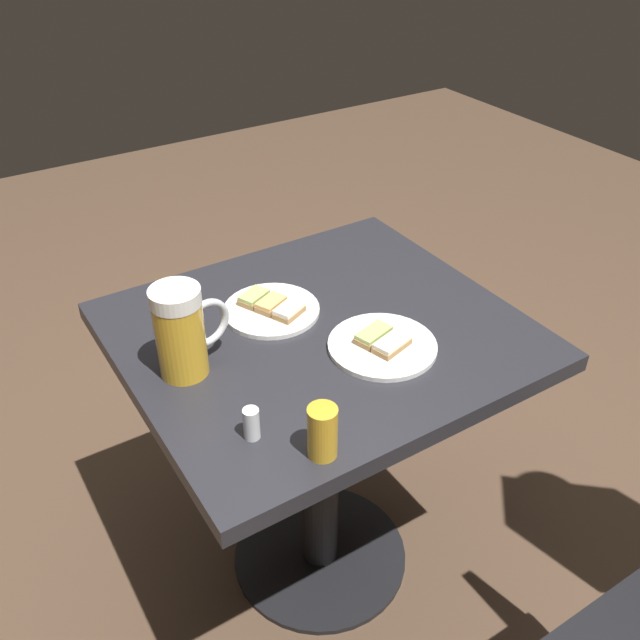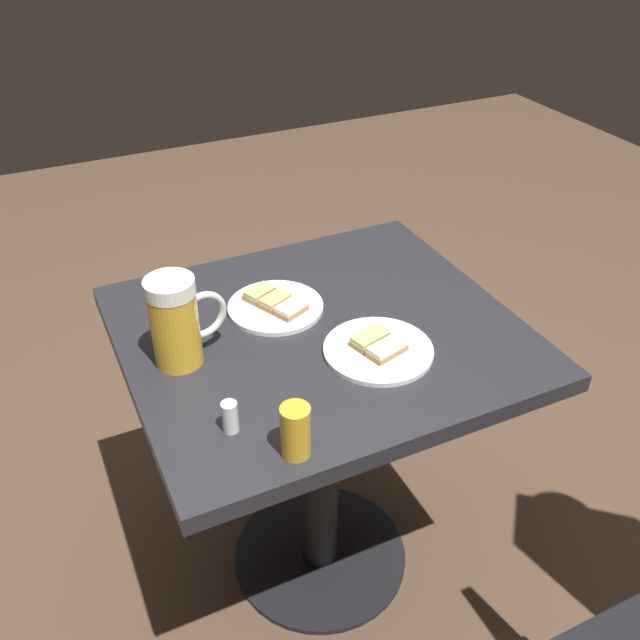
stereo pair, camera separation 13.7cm
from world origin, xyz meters
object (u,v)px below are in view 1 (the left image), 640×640
object	(u,v)px
plate_near	(271,308)
beer_mug	(182,331)
beer_glass_small	(322,432)
salt_shaker	(251,424)
plate_far	(382,344)

from	to	relation	value
plate_near	beer_mug	bearing A→B (deg)	-159.18
beer_glass_small	salt_shaker	size ratio (longest dim) A/B	1.61
plate_far	beer_glass_small	world-z (taller)	beer_glass_small
beer_mug	salt_shaker	world-z (taller)	beer_mug
beer_glass_small	salt_shaker	distance (m)	0.12
plate_far	beer_mug	xyz separation A→B (m)	(-0.34, 0.14, 0.08)
beer_glass_small	salt_shaker	xyz separation A→B (m)	(-0.08, 0.09, -0.02)
plate_near	beer_glass_small	xyz separation A→B (m)	(-0.13, -0.40, 0.04)
plate_far	salt_shaker	world-z (taller)	salt_shaker
beer_mug	salt_shaker	bearing A→B (deg)	-84.55
salt_shaker	beer_mug	bearing A→B (deg)	95.45
plate_far	plate_near	bearing A→B (deg)	118.62
beer_mug	beer_glass_small	size ratio (longest dim) A/B	1.90
plate_far	beer_mug	distance (m)	0.38
beer_glass_small	plate_near	bearing A→B (deg)	72.29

